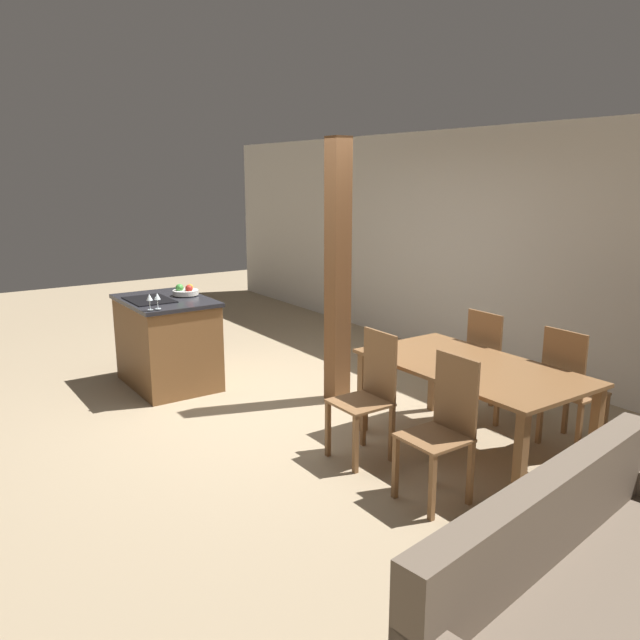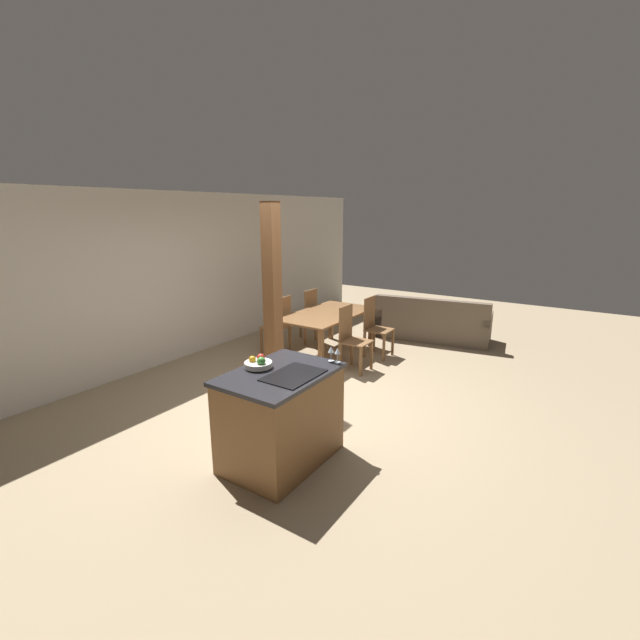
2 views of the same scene
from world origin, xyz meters
The scene contains 13 objects.
ground_plane centered at (0.00, 0.00, 0.00)m, with size 16.00×16.00×0.00m, color #9E896B.
wall_back centered at (0.00, 2.82, 1.35)m, with size 11.20×0.08×2.70m.
kitchen_island centered at (-1.18, -0.52, 0.47)m, with size 1.14×0.81×0.94m.
fruit_bowl centered at (-1.21, -0.28, 0.98)m, with size 0.27×0.27×0.12m.
wine_glass_near centered at (-0.68, -0.85, 1.05)m, with size 0.06×0.06×0.15m.
wine_glass_middle centered at (-0.68, -0.78, 1.05)m, with size 0.06×0.06×0.15m.
dining_table centered at (1.77, 0.83, 0.64)m, with size 1.78×0.98×0.73m.
dining_chair_near_left centered at (1.37, 0.12, 0.52)m, with size 0.40×0.40×1.00m.
dining_chair_near_right centered at (2.17, 0.12, 0.52)m, with size 0.40×0.40×1.00m.
dining_chair_far_left centered at (1.37, 1.54, 0.52)m, with size 0.40×0.40×1.00m.
dining_chair_far_right centered at (2.17, 1.54, 0.52)m, with size 0.40×0.40×1.00m.
couch centered at (3.64, -0.37, 0.28)m, with size 1.10×2.18×0.83m.
timber_post centered at (0.19, 0.69, 1.26)m, with size 0.19×0.19×2.52m.
Camera 1 is at (4.92, -2.79, 2.18)m, focal length 35.00 mm.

